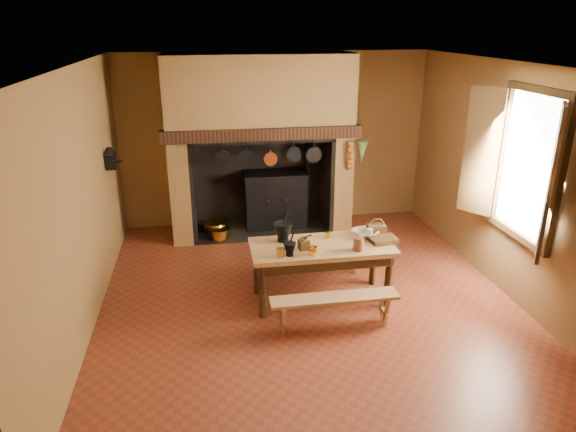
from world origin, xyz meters
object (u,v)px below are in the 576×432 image
Objects in this scene: mixing_bowl at (365,233)px; wicker_basket at (377,229)px; work_table at (322,254)px; coffee_grinder at (304,244)px; iron_range at (276,199)px; bench_front at (334,305)px.

mixing_bowl is 1.32× the size of wicker_basket.
mixing_bowl is at bearing 16.41° from work_table.
coffee_grinder is 1.03m from wicker_basket.
iron_range is 2.48m from mixing_bowl.
coffee_grinder is at bearing -162.69° from mixing_bowl.
work_table is at bearing -158.04° from wicker_basket.
wicker_basket is (0.99, 0.30, 0.00)m from coffee_grinder.
bench_front is at bearing -86.32° from iron_range.
coffee_grinder is at bearing -157.28° from wicker_basket.
iron_range is at bearing 108.74° from mixing_bowl.
mixing_bowl is at bearing 5.80° from coffee_grinder.
coffee_grinder reaches higher than work_table.
wicker_basket is at bearing 16.35° from work_table.
bench_front is 1.12m from mixing_bowl.
iron_range is at bearing 118.24° from wicker_basket.
work_table is 0.63m from mixing_bowl.
work_table is at bearing -85.37° from iron_range.
wicker_basket reaches higher than bench_front.
mixing_bowl is (0.79, -2.33, 0.29)m from iron_range.
mixing_bowl is at bearing -71.26° from iron_range.
wicker_basket is (0.75, 0.22, 0.18)m from work_table.
coffee_grinder reaches higher than mixing_bowl.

